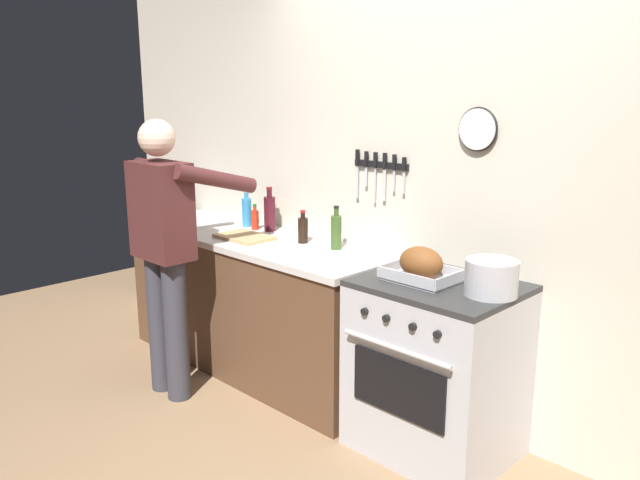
% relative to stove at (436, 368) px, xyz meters
% --- Properties ---
extents(wall_back, '(6.00, 0.13, 2.60)m').
position_rel_stove_xyz_m(wall_back, '(-0.22, 0.36, 0.85)').
color(wall_back, beige).
rests_on(wall_back, ground).
extents(counter_block, '(2.03, 0.65, 0.90)m').
position_rel_stove_xyz_m(counter_block, '(-1.42, 0.00, 0.00)').
color(counter_block, brown).
rests_on(counter_block, ground).
extents(stove, '(0.76, 0.67, 0.90)m').
position_rel_stove_xyz_m(stove, '(0.00, 0.00, 0.00)').
color(stove, '#BCBCC1').
rests_on(stove, ground).
extents(person_cook, '(0.51, 0.63, 1.66)m').
position_rel_stove_xyz_m(person_cook, '(-1.51, -0.59, 0.50)').
color(person_cook, '#383842').
rests_on(person_cook, ground).
extents(roasting_pan, '(0.35, 0.26, 0.17)m').
position_rel_stove_xyz_m(roasting_pan, '(-0.09, -0.04, 0.53)').
color(roasting_pan, '#B7B7BC').
rests_on(roasting_pan, stove).
extents(stock_pot, '(0.24, 0.24, 0.17)m').
position_rel_stove_xyz_m(stock_pot, '(0.27, 0.01, 0.53)').
color(stock_pot, '#B7B7BC').
rests_on(stock_pot, stove).
extents(cutting_board, '(0.36, 0.24, 0.02)m').
position_rel_stove_xyz_m(cutting_board, '(-1.42, -0.08, 0.46)').
color(cutting_board, tan).
rests_on(cutting_board, counter_block).
extents(bottle_soy_sauce, '(0.06, 0.06, 0.20)m').
position_rel_stove_xyz_m(bottle_soy_sauce, '(-1.07, 0.10, 0.53)').
color(bottle_soy_sauce, black).
rests_on(bottle_soy_sauce, counter_block).
extents(bottle_vinegar, '(0.06, 0.06, 0.24)m').
position_rel_stove_xyz_m(bottle_vinegar, '(-1.54, 0.24, 0.55)').
color(bottle_vinegar, '#997F4C').
rests_on(bottle_vinegar, counter_block).
extents(bottle_dish_soap, '(0.06, 0.06, 0.25)m').
position_rel_stove_xyz_m(bottle_dish_soap, '(-1.69, 0.16, 0.55)').
color(bottle_dish_soap, '#338CCC').
rests_on(bottle_dish_soap, counter_block).
extents(bottle_olive_oil, '(0.06, 0.06, 0.26)m').
position_rel_stove_xyz_m(bottle_olive_oil, '(-0.82, 0.13, 0.56)').
color(bottle_olive_oil, '#385623').
rests_on(bottle_olive_oil, counter_block).
extents(bottle_hot_sauce, '(0.05, 0.05, 0.17)m').
position_rel_stove_xyz_m(bottle_hot_sauce, '(-1.57, 0.14, 0.52)').
color(bottle_hot_sauce, red).
rests_on(bottle_hot_sauce, counter_block).
extents(bottle_wine_red, '(0.08, 0.08, 0.29)m').
position_rel_stove_xyz_m(bottle_wine_red, '(-1.47, 0.18, 0.57)').
color(bottle_wine_red, '#47141E').
rests_on(bottle_wine_red, counter_block).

